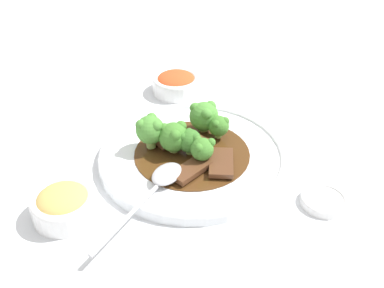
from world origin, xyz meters
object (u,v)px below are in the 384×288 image
object	(u,v)px
broccoli_floret_2	(204,116)
beef_strip_2	(192,139)
beef_strip_1	(191,169)
beef_strip_0	(170,137)
broccoli_floret_4	(202,149)
side_bowl_kimchi	(176,83)
serving_spoon	(160,181)
sauce_dish	(324,200)
beef_strip_3	(222,162)
broccoli_floret_0	(190,140)
broccoli_floret_1	(219,125)
broccoli_floret_3	(150,129)
broccoli_floret_5	(173,136)
main_plate	(192,155)
side_bowl_appetizer	(63,204)

from	to	relation	value
broccoli_floret_2	beef_strip_2	bearing A→B (deg)	-83.36
beef_strip_1	beef_strip_2	world-z (taller)	beef_strip_2
beef_strip_0	broccoli_floret_4	distance (m)	0.08
beef_strip_1	side_bowl_kimchi	xyz separation A→B (m)	(-0.21, 0.21, -0.00)
serving_spoon	sauce_dish	distance (m)	0.25
beef_strip_3	broccoli_floret_0	bearing A→B (deg)	-171.03
beef_strip_3	serving_spoon	bearing A→B (deg)	-114.43
broccoli_floret_1	sauce_dish	world-z (taller)	broccoli_floret_1
broccoli_floret_0	sauce_dish	distance (m)	0.23
beef_strip_1	beef_strip_3	xyz separation A→B (m)	(0.03, 0.05, -0.00)
broccoli_floret_4	sauce_dish	xyz separation A→B (m)	(0.19, 0.05, -0.04)
broccoli_floret_2	broccoli_floret_3	bearing A→B (deg)	-112.51
broccoli_floret_2	side_bowl_kimchi	distance (m)	0.19
beef_strip_3	broccoli_floret_5	size ratio (longest dim) A/B	1.55
beef_strip_1	broccoli_floret_5	size ratio (longest dim) A/B	1.40
beef_strip_1	beef_strip_3	world-z (taller)	same
broccoli_floret_0	beef_strip_2	bearing A→B (deg)	122.56
main_plate	beef_strip_1	distance (m)	0.06
beef_strip_3	broccoli_floret_2	size ratio (longest dim) A/B	1.49
broccoli_floret_4	broccoli_floret_2	bearing A→B (deg)	124.74
serving_spoon	side_bowl_kimchi	bearing A→B (deg)	125.21
main_plate	beef_strip_0	size ratio (longest dim) A/B	5.41
broccoli_floret_2	side_bowl_appetizer	size ratio (longest dim) A/B	0.58
broccoli_floret_1	side_bowl_appetizer	distance (m)	0.29
beef_strip_2	side_bowl_kimchi	bearing A→B (deg)	136.73
beef_strip_2	side_bowl_kimchi	xyz separation A→B (m)	(-0.16, 0.15, -0.00)
broccoli_floret_1	broccoli_floret_2	xyz separation A→B (m)	(-0.03, 0.00, 0.01)
beef_strip_2	serving_spoon	xyz separation A→B (m)	(0.03, -0.12, 0.00)
beef_strip_1	broccoli_floret_1	xyz separation A→B (m)	(-0.02, 0.11, 0.02)
main_plate	sauce_dish	world-z (taller)	main_plate
beef_strip_2	broccoli_floret_4	distance (m)	0.06
broccoli_floret_5	side_bowl_kimchi	size ratio (longest dim) A/B	0.52
broccoli_floret_3	beef_strip_2	bearing A→B (deg)	50.65
broccoli_floret_3	broccoli_floret_5	distance (m)	0.04
serving_spoon	broccoli_floret_3	bearing A→B (deg)	140.12
beef_strip_1	sauce_dish	bearing A→B (deg)	22.85
beef_strip_0	broccoli_floret_0	xyz separation A→B (m)	(0.05, -0.01, 0.02)
beef_strip_2	broccoli_floret_5	size ratio (longest dim) A/B	1.22
broccoli_floret_1	broccoli_floret_0	bearing A→B (deg)	-98.52
broccoli_floret_1	broccoli_floret_2	world-z (taller)	broccoli_floret_2
broccoli_floret_2	main_plate	bearing A→B (deg)	-70.26
broccoli_floret_5	broccoli_floret_2	bearing A→B (deg)	88.18
beef_strip_0	side_bowl_appetizer	xyz separation A→B (m)	(-0.01, -0.22, -0.00)
broccoli_floret_2	broccoli_floret_4	bearing A→B (deg)	-55.26
broccoli_floret_0	broccoli_floret_4	xyz separation A→B (m)	(0.03, -0.01, 0.00)
beef_strip_2	beef_strip_1	bearing A→B (deg)	-53.19
side_bowl_kimchi	beef_strip_1	bearing A→B (deg)	-46.07
beef_strip_0	broccoli_floret_0	size ratio (longest dim) A/B	1.31
beef_strip_3	broccoli_floret_1	size ratio (longest dim) A/B	1.98
broccoli_floret_3	broccoli_floret_4	bearing A→B (deg)	12.19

